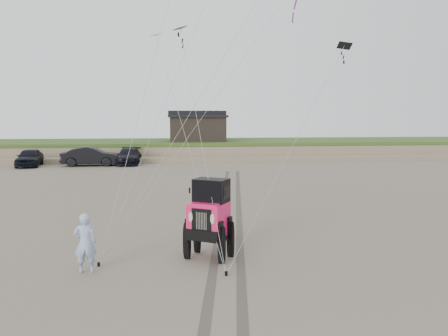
{
  "coord_description": "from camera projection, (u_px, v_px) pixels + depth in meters",
  "views": [
    {
      "loc": [
        -0.55,
        -11.79,
        4.33
      ],
      "look_at": [
        1.14,
        3.0,
        2.6
      ],
      "focal_mm": 35.0,
      "sensor_mm": 36.0,
      "label": 1
    }
  ],
  "objects": [
    {
      "name": "truck_a",
      "position": [
        30.0,
        157.0,
        38.78
      ],
      "size": [
        2.37,
        4.83,
        1.59
      ],
      "primitive_type": "imported",
      "rotation": [
        0.0,
        0.0,
        0.11
      ],
      "color": "black",
      "rests_on": "ground"
    },
    {
      "name": "dune_ridge",
      "position": [
        179.0,
        149.0,
        49.12
      ],
      "size": [
        160.0,
        14.25,
        1.73
      ],
      "color": "#7A6B54",
      "rests_on": "ground"
    },
    {
      "name": "tire_tracks",
      "position": [
        230.0,
        211.0,
        20.32
      ],
      "size": [
        5.22,
        29.74,
        0.01
      ],
      "color": "#4C443D",
      "rests_on": "ground"
    },
    {
      "name": "truck_b",
      "position": [
        91.0,
        156.0,
        39.15
      ],
      "size": [
        5.15,
        1.82,
        1.69
      ],
      "primitive_type": "imported",
      "rotation": [
        0.0,
        0.0,
        1.58
      ],
      "color": "black",
      "rests_on": "ground"
    },
    {
      "name": "cabin",
      "position": [
        197.0,
        127.0,
        48.57
      ],
      "size": [
        6.4,
        5.4,
        3.35
      ],
      "color": "black",
      "rests_on": "dune_ridge"
    },
    {
      "name": "truck_c",
      "position": [
        129.0,
        156.0,
        40.56
      ],
      "size": [
        2.12,
        5.11,
        1.48
      ],
      "primitive_type": "imported",
      "rotation": [
        0.0,
        0.0,
        -0.01
      ],
      "color": "black",
      "rests_on": "ground"
    },
    {
      "name": "jeep",
      "position": [
        209.0,
        227.0,
        13.38
      ],
      "size": [
        4.56,
        5.71,
        1.96
      ],
      "primitive_type": null,
      "rotation": [
        0.0,
        0.0,
        -0.51
      ],
      "color": "#FF1C65",
      "rests_on": "ground"
    },
    {
      "name": "stake_main",
      "position": [
        99.0,
        264.0,
        12.75
      ],
      "size": [
        0.08,
        0.08,
        0.12
      ],
      "primitive_type": "cylinder",
      "color": "black",
      "rests_on": "ground"
    },
    {
      "name": "man",
      "position": [
        85.0,
        243.0,
        12.14
      ],
      "size": [
        0.64,
        0.44,
        1.7
      ],
      "primitive_type": "imported",
      "rotation": [
        0.0,
        0.0,
        3.2
      ],
      "color": "#91ADE0",
      "rests_on": "ground"
    },
    {
      "name": "ground",
      "position": [
        196.0,
        273.0,
        12.2
      ],
      "size": [
        160.0,
        160.0,
        0.0
      ],
      "primitive_type": "plane",
      "color": "#6B6054",
      "rests_on": "ground"
    },
    {
      "name": "stake_aux",
      "position": [
        226.0,
        273.0,
        11.99
      ],
      "size": [
        0.08,
        0.08,
        0.12
      ],
      "primitive_type": "cylinder",
      "color": "black",
      "rests_on": "ground"
    }
  ]
}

